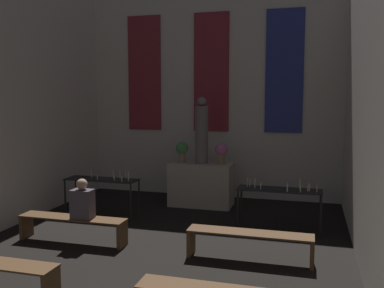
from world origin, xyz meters
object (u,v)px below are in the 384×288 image
Objects in this scene: statue at (202,132)px; person_seated at (82,201)px; flower_vase_right at (221,151)px; pew_back_left at (73,224)px; flower_vase_left at (182,150)px; candle_rack_left at (102,183)px; candle_rack_right at (279,193)px; pew_back_right at (249,240)px; altar at (201,184)px.

statue reaches higher than person_seated.
flower_vase_right reaches higher than pew_back_left.
flower_vase_left is at bearing 74.04° from person_seated.
statue reaches higher than candle_rack_left.
flower_vase_right is 0.25× the size of pew_back_left.
flower_vase_left reaches higher than candle_rack_left.
flower_vase_right is 3.50m from person_seated.
person_seated reaches higher than pew_back_left.
flower_vase_left is at bearing 43.20° from candle_rack_left.
candle_rack_right is at bearing 28.36° from person_seated.
statue is 3.60m from pew_back_right.
person_seated is (-1.77, -2.98, -0.53)m from flower_vase_right.
pew_back_right is (1.51, -2.98, -0.17)m from altar.
pew_back_left is (-1.51, -2.98, -1.35)m from statue.
pew_back_right is at bearing -63.11° from altar.
pew_back_right is at bearing 0.00° from pew_back_left.
altar is 3.34m from pew_back_left.
candle_rack_left is at bearing -144.87° from statue.
pew_back_right is (1.51, -2.98, -1.35)m from statue.
person_seated is (-3.14, -1.69, 0.05)m from candle_rack_right.
altar is 2.23m from candle_rack_left.
pew_back_left and pew_back_right have the same top height.
altar is 0.91× the size of candle_rack_left.
statue is 0.96× the size of candle_rack_left.
statue reaches higher than candle_rack_right.
pew_back_right is (3.02, 0.00, 0.00)m from pew_back_left.
flower_vase_left is 0.30× the size of candle_rack_left.
statue is at bearing 66.29° from person_seated.
candle_rack_right is at bearing -43.07° from flower_vase_right.
candle_rack_right is (2.29, -1.28, -0.58)m from flower_vase_left.
pew_back_left is (-1.97, -2.98, -0.94)m from flower_vase_right.
flower_vase_left reaches higher than pew_back_left.
person_seated is at bearing -105.96° from flower_vase_left.
altar is at bearing 63.11° from pew_back_left.
flower_vase_right reaches higher than altar.
flower_vase_left is 2.69m from candle_rack_right.
candle_rack_left is (-1.82, -1.28, -1.00)m from statue.
pew_back_left is at bearing -153.11° from candle_rack_right.
pew_back_left is (-3.34, -1.69, -0.36)m from candle_rack_right.
person_seated is at bearing 180.00° from pew_back_right.
flower_vase_right is at bearing 0.00° from flower_vase_left.
pew_back_right is 2.85m from person_seated.
candle_rack_right is 3.76m from pew_back_left.
flower_vase_right is (0.91, 0.00, 0.00)m from flower_vase_left.
candle_rack_left reaches higher than pew_back_left.
candle_rack_left is 3.76m from pew_back_right.
candle_rack_left is (-1.82, -1.28, 0.19)m from altar.
candle_rack_left is at bearing -144.87° from altar.
candle_rack_left is 1.00× the size of candle_rack_right.
altar reaches higher than candle_rack_right.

